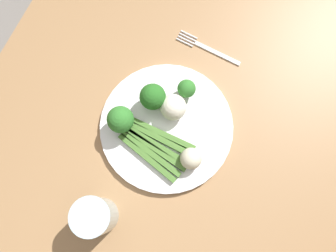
# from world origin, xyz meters

# --- Properties ---
(ground_plane) EXTENTS (6.00, 6.00, 0.02)m
(ground_plane) POSITION_xyz_m (0.00, 0.00, -0.01)
(ground_plane) COLOR gray
(dining_table) EXTENTS (1.15, 0.88, 0.75)m
(dining_table) POSITION_xyz_m (0.00, 0.00, 0.64)
(dining_table) COLOR #9E754C
(dining_table) RESTS_ON ground_plane
(plate) EXTENTS (0.30, 0.30, 0.01)m
(plate) POSITION_xyz_m (0.05, -0.00, 0.76)
(plate) COLOR white
(plate) RESTS_ON dining_table
(asparagus_bundle) EXTENTS (0.10, 0.17, 0.01)m
(asparagus_bundle) POSITION_xyz_m (-0.00, 0.00, 0.78)
(asparagus_bundle) COLOR #47752D
(asparagus_bundle) RESTS_ON plate
(broccoli_right) EXTENTS (0.06, 0.06, 0.07)m
(broccoli_right) POSITION_xyz_m (0.01, 0.09, 0.81)
(broccoli_right) COLOR #609E3D
(broccoli_right) RESTS_ON plate
(broccoli_left) EXTENTS (0.06, 0.06, 0.07)m
(broccoli_left) POSITION_xyz_m (0.09, 0.05, 0.81)
(broccoli_left) COLOR #568E33
(broccoli_left) RESTS_ON plate
(broccoli_front_left) EXTENTS (0.04, 0.04, 0.05)m
(broccoli_front_left) POSITION_xyz_m (0.14, -0.01, 0.80)
(broccoli_front_left) COLOR #609E3D
(broccoli_front_left) RESTS_ON plate
(cauliflower_edge) EXTENTS (0.06, 0.06, 0.06)m
(cauliflower_edge) POSITION_xyz_m (0.09, -0.00, 0.80)
(cauliflower_edge) COLOR white
(cauliflower_edge) RESTS_ON plate
(cauliflower_back_right) EXTENTS (0.05, 0.05, 0.05)m
(cauliflower_back_right) POSITION_xyz_m (0.00, -0.08, 0.79)
(cauliflower_back_right) COLOR beige
(cauliflower_back_right) RESTS_ON plate
(fork) EXTENTS (0.03, 0.17, 0.00)m
(fork) POSITION_xyz_m (0.27, -0.01, 0.76)
(fork) COLOR silver
(fork) RESTS_ON dining_table
(water_glass) EXTENTS (0.08, 0.08, 0.11)m
(water_glass) POSITION_xyz_m (-0.18, 0.05, 0.81)
(water_glass) COLOR silver
(water_glass) RESTS_ON dining_table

